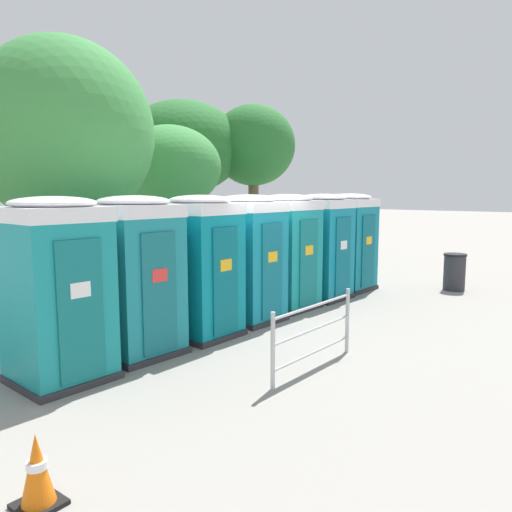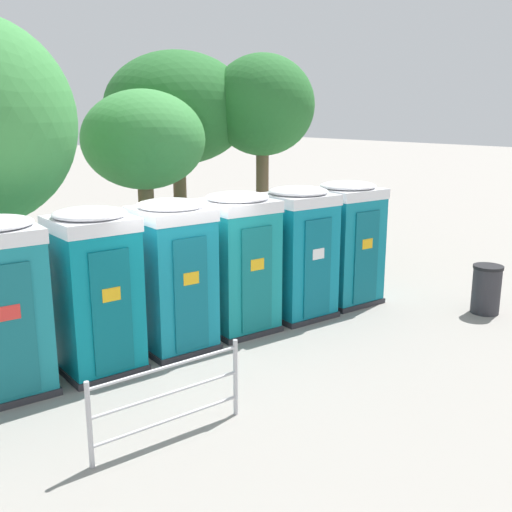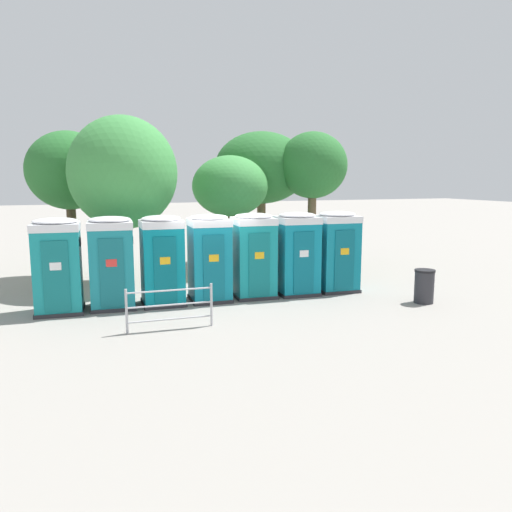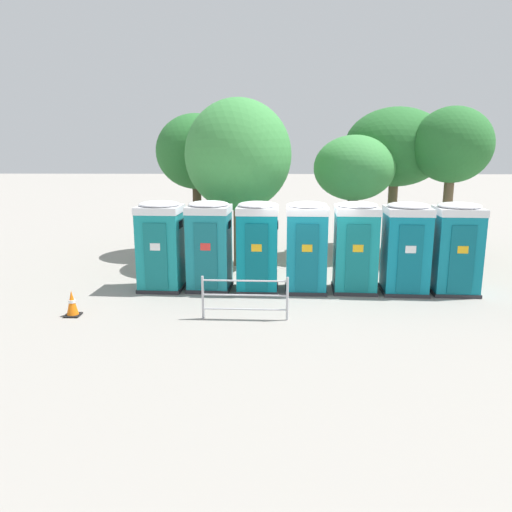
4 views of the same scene
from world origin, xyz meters
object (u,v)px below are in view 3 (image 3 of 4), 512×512
at_px(portapotty_5, 297,253).
at_px(portapotty_6, 336,251).
at_px(portapotty_0, 58,265).
at_px(trash_can, 424,286).
at_px(street_tree_2, 230,187).
at_px(street_tree_1, 123,173).
at_px(street_tree_4, 313,166).
at_px(portapotty_1, 112,262).
at_px(portapotty_2, 162,260).
at_px(street_tree_3, 69,171).
at_px(street_tree_0, 261,168).
at_px(portapotty_4, 254,255).
at_px(event_barrier, 170,306).
at_px(portapotty_3, 209,257).

relative_size(portapotty_5, portapotty_6, 1.00).
distance_m(portapotty_0, trash_can, 10.18).
distance_m(portapotty_5, trash_can, 3.84).
bearing_deg(street_tree_2, street_tree_1, -161.34).
bearing_deg(street_tree_4, portapotty_6, -105.33).
xyz_separation_m(portapotty_1, street_tree_4, (7.96, 3.81, 2.74)).
height_order(portapotty_1, portapotty_2, same).
bearing_deg(portapotty_6, street_tree_3, 147.59).
bearing_deg(street_tree_4, street_tree_0, 131.59).
distance_m(portapotty_0, street_tree_0, 9.96).
distance_m(portapotty_2, street_tree_0, 8.03).
bearing_deg(street_tree_2, street_tree_0, 35.67).
distance_m(portapotty_4, portapotty_5, 1.37).
relative_size(portapotty_0, event_barrier, 1.23).
distance_m(trash_can, event_barrier, 7.34).
height_order(portapotty_6, street_tree_2, street_tree_2).
height_order(portapotty_3, street_tree_3, street_tree_3).
relative_size(portapotty_6, street_tree_1, 0.46).
bearing_deg(street_tree_3, street_tree_4, -6.14).
bearing_deg(street_tree_2, street_tree_3, 174.91).
bearing_deg(trash_can, event_barrier, -179.28).
bearing_deg(portapotty_5, portapotty_1, 177.79).
distance_m(portapotty_1, portapotty_6, 6.86).
height_order(portapotty_0, portapotty_2, same).
bearing_deg(portapotty_5, portapotty_6, -0.22).
bearing_deg(trash_can, street_tree_2, 119.03).
distance_m(street_tree_3, street_tree_4, 9.02).
height_order(portapotty_6, street_tree_3, street_tree_3).
xyz_separation_m(portapotty_0, street_tree_2, (6.09, 4.30, 1.95)).
bearing_deg(street_tree_4, portapotty_2, -149.28).
relative_size(portapotty_1, portapotty_2, 1.00).
height_order(portapotty_0, street_tree_0, street_tree_0).
bearing_deg(portapotty_2, portapotty_6, -1.15).
height_order(portapotty_6, street_tree_0, street_tree_0).
height_order(portapotty_0, event_barrier, portapotty_0).
height_order(portapotty_6, street_tree_1, street_tree_1).
xyz_separation_m(portapotty_1, portapotty_6, (6.85, -0.22, -0.00)).
bearing_deg(street_tree_3, street_tree_2, -5.09).
relative_size(portapotty_2, street_tree_0, 0.47).
relative_size(portapotty_1, portapotty_6, 1.00).
height_order(portapotty_2, portapotty_3, same).
bearing_deg(portapotty_0, street_tree_2, 35.23).
xyz_separation_m(street_tree_2, trash_can, (3.75, -6.76, -2.74)).
distance_m(street_tree_0, street_tree_1, 6.35).
relative_size(portapotty_6, street_tree_0, 0.47).
bearing_deg(portapotty_2, street_tree_3, 115.96).
xyz_separation_m(portapotty_3, street_tree_4, (5.22, 3.93, 2.74)).
bearing_deg(street_tree_4, portapotty_4, -134.50).
relative_size(street_tree_1, event_barrier, 2.70).
height_order(portapotty_0, portapotty_4, same).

